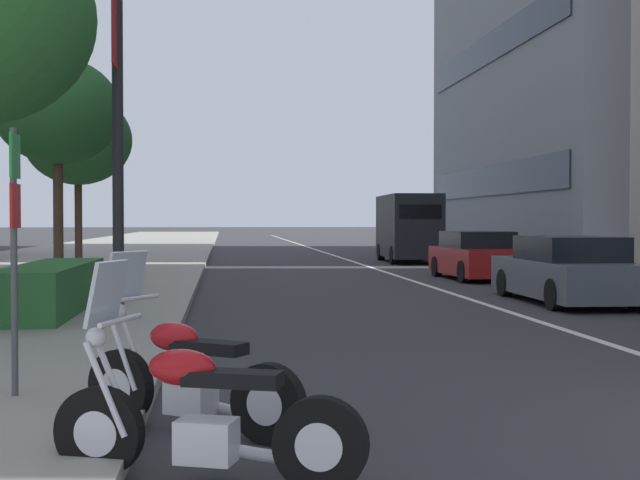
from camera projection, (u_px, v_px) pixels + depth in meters
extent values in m
cube|color=gray|center=(78.00, 261.00, 34.87)|extent=(160.00, 10.51, 0.15)
cube|color=silver|center=(335.00, 256.00, 41.10)|extent=(110.00, 0.16, 0.01)
cylinder|color=black|center=(99.00, 432.00, 5.74)|extent=(0.31, 0.62, 0.62)
cylinder|color=silver|center=(99.00, 432.00, 5.74)|extent=(0.22, 0.33, 0.31)
cylinder|color=black|center=(321.00, 445.00, 5.41)|extent=(0.31, 0.62, 0.62)
cylinder|color=silver|center=(321.00, 445.00, 5.41)|extent=(0.22, 0.33, 0.31)
cube|color=silver|center=(207.00, 441.00, 5.58)|extent=(0.37, 0.44, 0.28)
cube|color=black|center=(233.00, 379.00, 5.53)|extent=(0.42, 0.68, 0.10)
ellipsoid|color=#AD1116|center=(182.00, 367.00, 5.60)|extent=(0.38, 0.51, 0.24)
cylinder|color=silver|center=(105.00, 389.00, 5.65)|extent=(0.14, 0.31, 0.64)
cylinder|color=silver|center=(115.00, 385.00, 5.79)|extent=(0.14, 0.31, 0.64)
cylinder|color=silver|center=(121.00, 320.00, 5.69)|extent=(0.58, 0.23, 0.04)
sphere|color=silver|center=(96.00, 337.00, 5.73)|extent=(0.14, 0.14, 0.14)
cube|color=#B2BCC6|center=(107.00, 293.00, 5.71)|extent=(0.46, 0.26, 0.44)
cylinder|color=silver|center=(254.00, 454.00, 5.66)|extent=(0.31, 0.68, 0.16)
cylinder|color=black|center=(121.00, 386.00, 7.28)|extent=(0.46, 0.59, 0.63)
cylinder|color=silver|center=(121.00, 386.00, 7.28)|extent=(0.29, 0.33, 0.32)
cylinder|color=black|center=(268.00, 404.00, 6.59)|extent=(0.46, 0.59, 0.63)
cylinder|color=silver|center=(268.00, 404.00, 6.59)|extent=(0.29, 0.33, 0.32)
cube|color=silver|center=(191.00, 396.00, 6.94)|extent=(0.43, 0.46, 0.28)
cube|color=black|center=(209.00, 347.00, 6.84)|extent=(0.54, 0.65, 0.10)
ellipsoid|color=#AD1116|center=(174.00, 337.00, 7.01)|extent=(0.46, 0.52, 0.24)
cylinder|color=silver|center=(122.00, 352.00, 7.18)|extent=(0.22, 0.29, 0.64)
cylinder|color=silver|center=(133.00, 350.00, 7.30)|extent=(0.22, 0.29, 0.64)
cylinder|color=silver|center=(135.00, 298.00, 7.19)|extent=(0.51, 0.37, 0.04)
sphere|color=silver|center=(118.00, 311.00, 7.28)|extent=(0.14, 0.14, 0.14)
cube|color=#B2BCC6|center=(126.00, 277.00, 7.23)|extent=(0.43, 0.35, 0.44)
cylinder|color=silver|center=(229.00, 410.00, 6.93)|extent=(0.46, 0.62, 0.16)
cube|color=#4C515B|center=(566.00, 278.00, 17.89)|extent=(4.66, 1.87, 0.75)
cube|color=black|center=(570.00, 248.00, 17.66)|extent=(2.38, 1.69, 0.50)
cylinder|color=black|center=(505.00, 283.00, 19.34)|extent=(0.62, 0.23, 0.62)
cylinder|color=black|center=(574.00, 282.00, 19.49)|extent=(0.62, 0.23, 0.62)
cylinder|color=black|center=(555.00, 295.00, 16.30)|extent=(0.62, 0.23, 0.62)
cylinder|color=black|center=(637.00, 294.00, 16.45)|extent=(0.62, 0.23, 0.62)
cube|color=maroon|center=(477.00, 261.00, 24.92)|extent=(4.15, 1.91, 0.78)
cube|color=black|center=(477.00, 239.00, 24.92)|extent=(2.24, 1.72, 0.48)
cylinder|color=black|center=(437.00, 266.00, 26.15)|extent=(0.63, 0.23, 0.62)
cylinder|color=black|center=(489.00, 266.00, 26.38)|extent=(0.63, 0.23, 0.62)
cylinder|color=black|center=(464.00, 272.00, 23.47)|extent=(0.63, 0.23, 0.62)
cylinder|color=black|center=(521.00, 271.00, 23.69)|extent=(0.63, 0.23, 0.62)
cube|color=black|center=(408.00, 226.00, 35.02)|extent=(5.19, 2.16, 2.54)
cube|color=black|center=(420.00, 212.00, 32.47)|extent=(0.10, 1.65, 0.56)
cylinder|color=black|center=(381.00, 252.00, 36.71)|extent=(0.73, 0.29, 0.72)
cylinder|color=black|center=(421.00, 252.00, 36.85)|extent=(0.73, 0.29, 0.72)
cylinder|color=black|center=(394.00, 255.00, 33.24)|extent=(0.73, 0.29, 0.72)
cylinder|color=black|center=(438.00, 255.00, 33.37)|extent=(0.73, 0.29, 0.72)
cylinder|color=#47494C|center=(14.00, 262.00, 7.67)|extent=(0.06, 0.06, 2.42)
cube|color=#1E8C33|center=(15.00, 156.00, 7.65)|extent=(0.32, 0.02, 0.40)
cube|color=red|center=(15.00, 206.00, 7.66)|extent=(0.32, 0.02, 0.40)
cylinder|color=#232326|center=(117.00, 51.00, 13.73)|extent=(0.18, 0.18, 8.63)
cube|color=#B21E23|center=(114.00, 31.00, 13.38)|extent=(0.56, 0.03, 1.10)
cube|color=#B21E23|center=(120.00, 41.00, 14.07)|extent=(0.56, 0.03, 1.10)
cube|color=#28602D|center=(51.00, 288.00, 14.78)|extent=(4.98, 1.10, 0.82)
cylinder|color=#473323|center=(58.00, 224.00, 19.10)|extent=(0.22, 0.22, 2.98)
ellipsoid|color=#265B28|center=(58.00, 111.00, 19.04)|extent=(2.80, 2.80, 2.38)
cylinder|color=#473323|center=(79.00, 226.00, 25.38)|extent=(0.22, 0.22, 2.79)
ellipsoid|color=#265B28|center=(78.00, 139.00, 25.32)|extent=(3.17, 3.17, 2.70)
cube|color=#232D3D|center=(488.00, 181.00, 43.14)|extent=(20.57, 0.08, 1.50)
cube|color=#232D3D|center=(489.00, 48.00, 42.98)|extent=(20.57, 0.08, 1.50)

